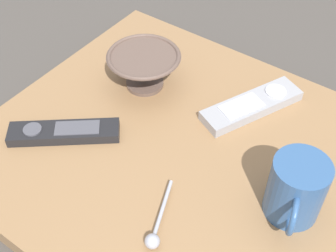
{
  "coord_description": "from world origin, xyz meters",
  "views": [
    {
      "loc": [
        0.31,
        -0.44,
        0.64
      ],
      "look_at": [
        -0.02,
        0.01,
        0.06
      ],
      "focal_mm": 49.42,
      "sensor_mm": 36.0,
      "label": 1
    }
  ],
  "objects_px": {
    "coffee_mug": "(296,190)",
    "tv_remote_far": "(252,105)",
    "teaspoon": "(155,233)",
    "tv_remote_near": "(64,132)",
    "cereal_bowl": "(144,68)"
  },
  "relations": [
    {
      "from": "coffee_mug",
      "to": "tv_remote_far",
      "type": "height_order",
      "value": "coffee_mug"
    },
    {
      "from": "teaspoon",
      "to": "tv_remote_far",
      "type": "distance_m",
      "value": 0.32
    },
    {
      "from": "coffee_mug",
      "to": "teaspoon",
      "type": "height_order",
      "value": "coffee_mug"
    },
    {
      "from": "teaspoon",
      "to": "tv_remote_near",
      "type": "xyz_separation_m",
      "value": [
        -0.25,
        0.07,
        -0.0
      ]
    },
    {
      "from": "coffee_mug",
      "to": "tv_remote_near",
      "type": "bearing_deg",
      "value": -167.03
    },
    {
      "from": "tv_remote_near",
      "to": "tv_remote_far",
      "type": "xyz_separation_m",
      "value": [
        0.24,
        0.25,
        0.0
      ]
    },
    {
      "from": "coffee_mug",
      "to": "tv_remote_far",
      "type": "bearing_deg",
      "value": 133.58
    },
    {
      "from": "teaspoon",
      "to": "tv_remote_near",
      "type": "relative_size",
      "value": 0.64
    },
    {
      "from": "teaspoon",
      "to": "tv_remote_far",
      "type": "relative_size",
      "value": 0.56
    },
    {
      "from": "coffee_mug",
      "to": "tv_remote_far",
      "type": "relative_size",
      "value": 0.58
    },
    {
      "from": "coffee_mug",
      "to": "cereal_bowl",
      "type": "bearing_deg",
      "value": 164.11
    },
    {
      "from": "tv_remote_near",
      "to": "tv_remote_far",
      "type": "bearing_deg",
      "value": 47.05
    },
    {
      "from": "cereal_bowl",
      "to": "teaspoon",
      "type": "height_order",
      "value": "cereal_bowl"
    },
    {
      "from": "cereal_bowl",
      "to": "coffee_mug",
      "type": "relative_size",
      "value": 1.2
    },
    {
      "from": "coffee_mug",
      "to": "tv_remote_near",
      "type": "height_order",
      "value": "coffee_mug"
    }
  ]
}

